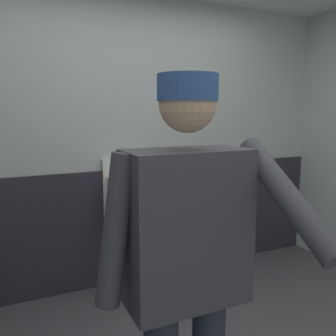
# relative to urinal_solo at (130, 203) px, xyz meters

# --- Properties ---
(wall_back) EXTENTS (4.65, 0.12, 2.54)m
(wall_back) POSITION_rel_urinal_solo_xyz_m (0.06, 0.22, 0.49)
(wall_back) COLOR silver
(wall_back) RESTS_ON ground_plane
(wainscot_band_back) EXTENTS (4.05, 0.03, 1.05)m
(wainscot_band_back) POSITION_rel_urinal_solo_xyz_m (0.06, 0.14, -0.25)
(wainscot_band_back) COLOR #2D2833
(wainscot_band_back) RESTS_ON ground_plane
(urinal_solo) EXTENTS (0.40, 0.34, 1.24)m
(urinal_solo) POSITION_rel_urinal_solo_xyz_m (0.00, 0.00, 0.00)
(urinal_solo) COLOR white
(urinal_solo) RESTS_ON ground_plane
(person) EXTENTS (0.70, 0.60, 1.70)m
(person) POSITION_rel_urinal_solo_xyz_m (-0.34, -1.68, 0.22)
(person) COLOR #2D3342
(person) RESTS_ON ground_plane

